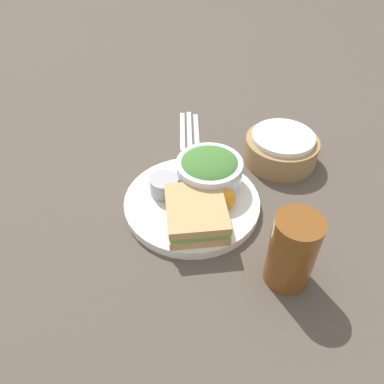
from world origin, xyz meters
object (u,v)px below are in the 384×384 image
(sandwich, at_px, (196,213))
(fork, at_px, (182,130))
(dressing_cup, at_px, (165,186))
(spoon, at_px, (196,130))
(salad_bowl, at_px, (209,170))
(plate, at_px, (192,203))
(knife, at_px, (189,130))
(drink_glass, at_px, (292,251))
(bread_basket, at_px, (281,149))

(sandwich, height_order, fork, sandwich)
(dressing_cup, xyz_separation_m, spoon, (-0.25, 0.10, -0.04))
(salad_bowl, xyz_separation_m, spoon, (-0.23, 0.01, -0.05))
(plate, bearing_deg, dressing_cup, -117.14)
(salad_bowl, distance_m, knife, 0.24)
(sandwich, height_order, knife, sandwich)
(salad_bowl, distance_m, dressing_cup, 0.10)
(plate, distance_m, salad_bowl, 0.08)
(drink_glass, xyz_separation_m, fork, (-0.47, -0.13, -0.07))
(sandwich, distance_m, salad_bowl, 0.11)
(plate, relative_size, sandwich, 2.07)
(bread_basket, bearing_deg, plate, -60.55)
(plate, xyz_separation_m, spoon, (-0.27, 0.05, -0.01))
(sandwich, bearing_deg, drink_glass, 46.88)
(dressing_cup, distance_m, spoon, 0.27)
(sandwich, xyz_separation_m, fork, (-0.34, 0.01, -0.04))
(bread_basket, bearing_deg, drink_glass, -15.09)
(dressing_cup, height_order, spoon, dressing_cup)
(dressing_cup, relative_size, spoon, 0.38)
(dressing_cup, xyz_separation_m, fork, (-0.25, 0.06, -0.04))
(plate, bearing_deg, drink_glass, 35.87)
(bread_basket, relative_size, knife, 0.91)
(salad_bowl, distance_m, spoon, 0.24)
(sandwich, relative_size, drink_glass, 0.96)
(fork, distance_m, spoon, 0.04)
(fork, bearing_deg, sandwich, -175.98)
(drink_glass, bearing_deg, fork, -164.75)
(dressing_cup, height_order, bread_basket, bread_basket)
(fork, height_order, knife, same)
(dressing_cup, distance_m, knife, 0.26)
(spoon, bearing_deg, drink_glass, -162.97)
(salad_bowl, xyz_separation_m, drink_glass, (0.23, 0.10, 0.01))
(sandwich, bearing_deg, bread_basket, 129.89)
(sandwich, bearing_deg, fork, 178.15)
(knife, bearing_deg, bread_basket, -121.58)
(salad_bowl, relative_size, dressing_cup, 2.29)
(dressing_cup, bearing_deg, fork, 165.79)
(dressing_cup, relative_size, bread_basket, 0.36)
(dressing_cup, bearing_deg, salad_bowl, 98.87)
(dressing_cup, xyz_separation_m, drink_glass, (0.22, 0.19, 0.03))
(fork, height_order, spoon, same)
(sandwich, bearing_deg, salad_bowl, 157.98)
(sandwich, relative_size, fork, 0.77)
(sandwich, height_order, spoon, sandwich)
(drink_glass, bearing_deg, bread_basket, 164.91)
(drink_glass, distance_m, bread_basket, 0.33)
(sandwich, xyz_separation_m, bread_basket, (-0.19, 0.22, -0.01))
(plate, relative_size, salad_bowl, 2.02)
(salad_bowl, relative_size, spoon, 0.87)
(salad_bowl, bearing_deg, sandwich, -22.02)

